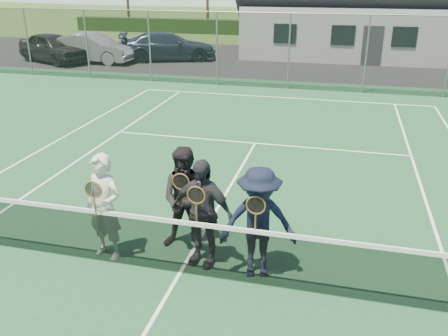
# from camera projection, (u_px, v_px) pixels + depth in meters

# --- Properties ---
(ground) EXTENTS (220.00, 220.00, 0.00)m
(ground) POSITION_uv_depth(u_px,v_px,m) (302.00, 63.00, 25.44)
(ground) COLOR #2E4D1B
(ground) RESTS_ON ground
(court_surface) EXTENTS (30.00, 30.00, 0.02)m
(court_surface) POSITION_uv_depth(u_px,v_px,m) (180.00, 273.00, 7.48)
(court_surface) COLOR #1C4C2B
(court_surface) RESTS_ON ground
(tarmac_carpark) EXTENTS (40.00, 12.00, 0.01)m
(tarmac_carpark) POSITION_uv_depth(u_px,v_px,m) (230.00, 60.00, 26.34)
(tarmac_carpark) COLOR black
(tarmac_carpark) RESTS_ON ground
(hedge_row) EXTENTS (40.00, 1.20, 1.10)m
(hedge_row) POSITION_uv_depth(u_px,v_px,m) (318.00, 29.00, 36.00)
(hedge_row) COLOR black
(hedge_row) RESTS_ON ground
(car_a) EXTENTS (4.92, 3.56, 1.56)m
(car_a) POSITION_uv_depth(u_px,v_px,m) (53.00, 48.00, 25.32)
(car_a) COLOR black
(car_a) RESTS_ON ground
(car_b) EXTENTS (4.69, 1.82, 1.52)m
(car_b) POSITION_uv_depth(u_px,v_px,m) (92.00, 48.00, 25.23)
(car_b) COLOR gray
(car_b) RESTS_ON ground
(car_c) EXTENTS (5.60, 3.79, 1.51)m
(car_c) POSITION_uv_depth(u_px,v_px,m) (168.00, 46.00, 25.96)
(car_c) COLOR #1A2235
(car_c) RESTS_ON ground
(court_markings) EXTENTS (11.03, 23.83, 0.01)m
(court_markings) POSITION_uv_depth(u_px,v_px,m) (180.00, 273.00, 7.48)
(court_markings) COLOR white
(court_markings) RESTS_ON court_surface
(tennis_net) EXTENTS (11.68, 0.08, 1.10)m
(tennis_net) POSITION_uv_depth(u_px,v_px,m) (179.00, 244.00, 7.28)
(tennis_net) COLOR slate
(tennis_net) RESTS_ON ground
(perimeter_fence) EXTENTS (30.07, 0.07, 3.02)m
(perimeter_fence) POSITION_uv_depth(u_px,v_px,m) (289.00, 52.00, 19.03)
(perimeter_fence) COLOR slate
(perimeter_fence) RESTS_ON ground
(player_a) EXTENTS (0.74, 0.58, 1.80)m
(player_a) POSITION_uv_depth(u_px,v_px,m) (104.00, 207.00, 7.60)
(player_a) COLOR beige
(player_a) RESTS_ON court_surface
(player_b) EXTENTS (0.97, 0.80, 1.80)m
(player_b) POSITION_uv_depth(u_px,v_px,m) (187.00, 199.00, 7.89)
(player_b) COLOR black
(player_b) RESTS_ON court_surface
(player_c) EXTENTS (1.12, 0.63, 1.80)m
(player_c) POSITION_uv_depth(u_px,v_px,m) (202.00, 213.00, 7.43)
(player_c) COLOR #27272D
(player_c) RESTS_ON court_surface
(player_d) EXTENTS (1.29, 0.92, 1.80)m
(player_d) POSITION_uv_depth(u_px,v_px,m) (258.00, 223.00, 7.12)
(player_d) COLOR black
(player_d) RESTS_ON court_surface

